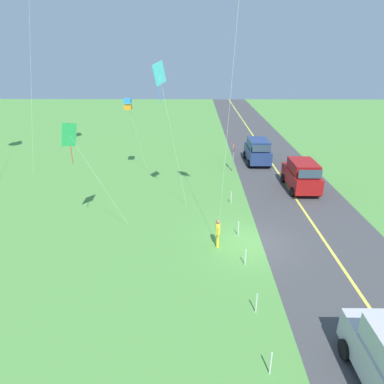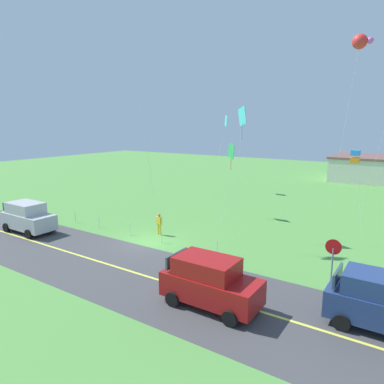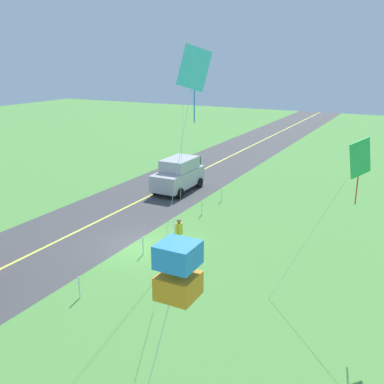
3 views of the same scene
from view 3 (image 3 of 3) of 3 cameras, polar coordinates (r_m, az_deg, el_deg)
The scene contains 13 objects.
ground_plane at distance 21.83m, azimuth -6.70°, elevation -7.03°, with size 120.00×120.00×0.10m, color #549342.
asphalt_road at distance 24.15m, azimuth -14.63°, elevation -4.95°, with size 120.00×7.00×0.00m, color #424244.
road_centre_stripe at distance 24.14m, azimuth -14.63°, elevation -4.94°, with size 120.00×0.16×0.00m, color #E5E04C.
car_parked_west_near at distance 30.16m, azimuth -1.76°, elevation 2.31°, with size 4.40×2.12×2.24m.
person_adult_near at distance 20.84m, azimuth -1.70°, elevation -5.39°, with size 0.58×0.22×1.60m.
kite_yellow_high at distance 15.48m, azimuth 20.83°, elevation 3.78°, with size 1.04×2.96×6.33m.
kite_pink_drift at distance 6.54m, azimuth -1.83°, elevation -10.21°, with size 1.41×1.37×6.25m.
kite_cyan_top at distance 13.44m, azimuth 0.22°, elevation 15.08°, with size 1.01×1.88×9.21m.
fence_post_0 at distance 28.08m, azimuth 3.84°, elevation -0.33°, with size 0.05×0.05×0.90m, color silver.
fence_post_1 at distance 25.65m, azimuth 1.29°, elevation -2.00°, with size 0.05×0.05×0.90m, color silver.
fence_post_2 at distance 22.96m, azimuth -2.31°, elevation -4.33°, with size 0.05×0.05×0.90m, color silver.
fence_post_3 at distance 20.67m, azimuth -6.37°, elevation -6.93°, with size 0.05×0.05×0.90m, color silver.
fence_post_4 at distance 17.62m, azimuth -14.40°, elevation -11.87°, with size 0.05×0.05×0.90m, color silver.
Camera 3 is at (16.39, 11.39, 8.80)m, focal length 41.16 mm.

